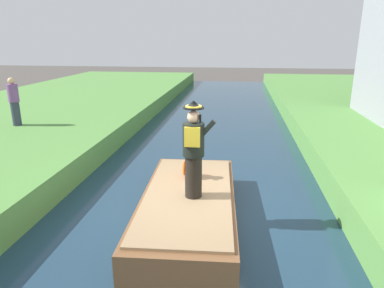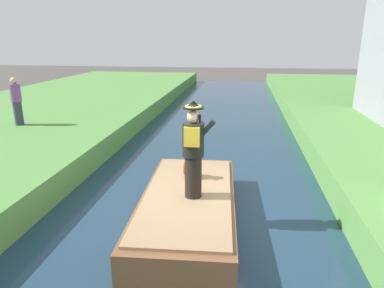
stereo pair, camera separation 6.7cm
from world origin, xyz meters
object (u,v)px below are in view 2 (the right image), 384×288
(boat, at_px, (188,207))
(parrot_plush, at_px, (191,167))
(person_pirate, at_px, (193,150))
(person_bystander, at_px, (17,101))

(boat, xyz_separation_m, parrot_plush, (-0.06, 0.80, 0.55))
(person_pirate, xyz_separation_m, person_bystander, (-6.61, 4.56, -0.03))
(parrot_plush, bearing_deg, person_pirate, -78.86)
(boat, xyz_separation_m, person_bystander, (-6.48, 4.42, 1.20))
(person_pirate, distance_m, person_bystander, 8.03)
(parrot_plush, bearing_deg, person_bystander, 150.57)
(person_bystander, bearing_deg, person_pirate, -34.60)
(person_pirate, xyz_separation_m, parrot_plush, (-0.18, 0.94, -0.68))
(person_pirate, bearing_deg, parrot_plush, 89.66)
(person_pirate, distance_m, parrot_plush, 1.17)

